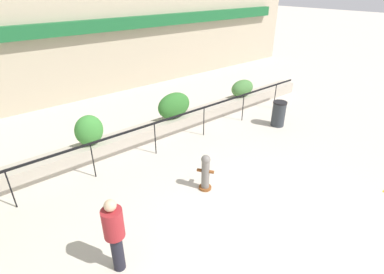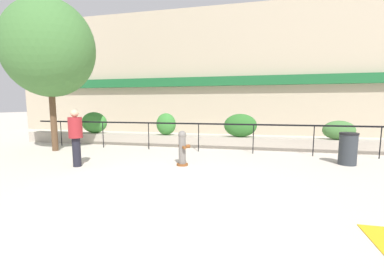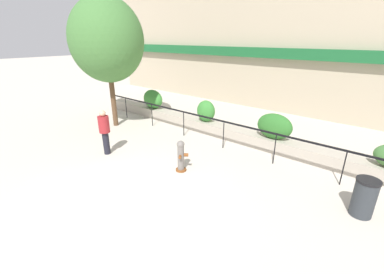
# 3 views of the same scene
# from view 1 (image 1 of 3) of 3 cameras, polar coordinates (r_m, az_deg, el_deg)

# --- Properties ---
(ground_plane) EXTENTS (120.00, 120.00, 0.00)m
(ground_plane) POSITION_cam_1_polar(r_m,az_deg,el_deg) (7.41, 15.57, -18.13)
(ground_plane) COLOR beige
(building_facade) EXTENTS (30.00, 1.36, 8.00)m
(building_facade) POSITION_cam_1_polar(r_m,az_deg,el_deg) (15.36, -23.49, 21.05)
(building_facade) COLOR tan
(building_facade) RESTS_ON ground
(planter_wall_low) EXTENTS (18.00, 0.70, 0.50)m
(planter_wall_low) POSITION_cam_1_polar(r_m,az_deg,el_deg) (10.95, -10.08, 0.33)
(planter_wall_low) COLOR #ADA393
(planter_wall_low) RESTS_ON ground
(fence_railing_segment) EXTENTS (15.00, 0.05, 1.15)m
(fence_railing_segment) POSITION_cam_1_polar(r_m,az_deg,el_deg) (9.75, -7.18, 2.05)
(fence_railing_segment) COLOR black
(fence_railing_segment) RESTS_ON ground
(hedge_bush_1) EXTENTS (0.90, 0.69, 1.00)m
(hedge_bush_1) POSITION_cam_1_polar(r_m,az_deg,el_deg) (10.00, -19.02, 1.22)
(hedge_bush_1) COLOR #387F33
(hedge_bush_1) RESTS_ON planter_wall_low
(hedge_bush_2) EXTENTS (1.39, 0.70, 0.99)m
(hedge_bush_2) POSITION_cam_1_polar(r_m,az_deg,el_deg) (11.42, -3.44, 6.00)
(hedge_bush_2) COLOR #2D6B28
(hedge_bush_2) RESTS_ON planter_wall_low
(hedge_bush_3) EXTENTS (1.21, 0.70, 0.75)m
(hedge_bush_3) POSITION_cam_1_polar(r_m,az_deg,el_deg) (13.91, 9.56, 9.16)
(hedge_bush_3) COLOR #427538
(hedge_bush_3) RESTS_ON planter_wall_low
(fire_hydrant) EXTENTS (0.49, 0.49, 1.08)m
(fire_hydrant) POSITION_cam_1_polar(r_m,az_deg,el_deg) (8.24, 2.58, -6.68)
(fire_hydrant) COLOR brown
(fire_hydrant) RESTS_ON ground
(pedestrian) EXTENTS (0.47, 0.47, 1.73)m
(pedestrian) POSITION_cam_1_polar(r_m,az_deg,el_deg) (6.11, -14.58, -17.01)
(pedestrian) COLOR black
(pedestrian) RESTS_ON ground
(trash_bin) EXTENTS (0.55, 0.55, 1.01)m
(trash_bin) POSITION_cam_1_polar(r_m,az_deg,el_deg) (12.40, 16.17, 4.29)
(trash_bin) COLOR #2D3338
(trash_bin) RESTS_ON ground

